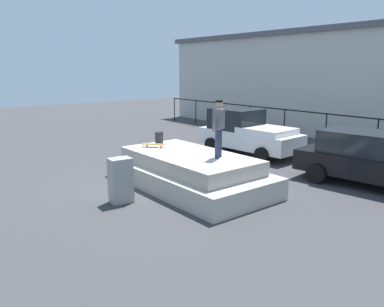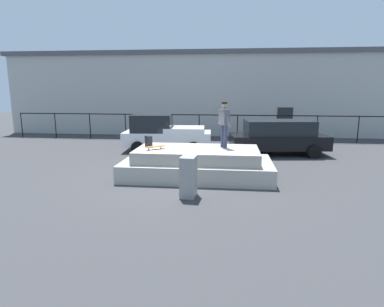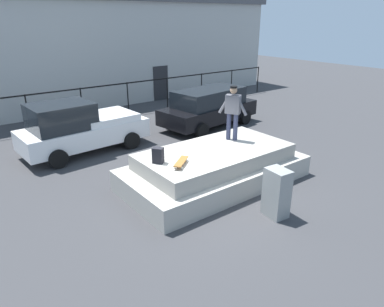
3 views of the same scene
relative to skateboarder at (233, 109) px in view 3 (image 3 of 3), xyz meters
The scene contains 10 objects.
ground_plane 2.79m from the skateboarder, 154.14° to the right, with size 60.00×60.00×0.00m, color #38383A.
concrete_ledge 1.88m from the skateboarder, 160.63° to the right, with size 5.51×2.83×1.07m.
skateboarder is the anchor object (origin of this frame).
skateboard 2.71m from the skateboarder, 164.28° to the right, with size 0.73×0.63×0.12m.
backpack 2.96m from the skateboarder, behind, with size 0.28×0.20×0.42m, color black.
car_white_pickup_near 5.73m from the skateboarder, 124.77° to the left, with size 4.65×2.28×1.92m.
car_black_hatchback_mid 5.15m from the skateboarder, 58.24° to the left, with size 4.89×2.60×1.71m.
utility_box 3.23m from the skateboarder, 110.36° to the right, with size 0.44×0.60×1.26m, color gray.
fence_row 8.57m from the skateboarder, 101.51° to the left, with size 24.06×0.06×1.65m.
warehouse_building 13.88m from the skateboarder, 97.05° to the left, with size 28.42×7.41×5.78m.
Camera 3 is at (-5.65, -6.74, 4.71)m, focal length 32.67 mm.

